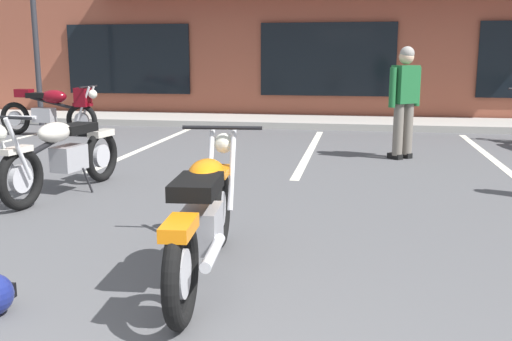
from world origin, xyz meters
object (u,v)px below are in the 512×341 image
object	(u,v)px
motorcycle_foreground_classic	(204,215)
person_in_shorts_foreground	(405,96)
motorcycle_blue_standard	(63,154)
motorcycle_green_cafe_racer	(53,109)

from	to	relation	value
motorcycle_foreground_classic	person_in_shorts_foreground	bearing A→B (deg)	72.04
motorcycle_blue_standard	motorcycle_green_cafe_racer	world-z (taller)	same
motorcycle_foreground_classic	person_in_shorts_foreground	size ratio (longest dim) A/B	1.26
motorcycle_foreground_classic	motorcycle_blue_standard	bearing A→B (deg)	135.54
motorcycle_green_cafe_racer	person_in_shorts_foreground	bearing A→B (deg)	-12.71
person_in_shorts_foreground	motorcycle_green_cafe_racer	bearing A→B (deg)	167.29
motorcycle_blue_standard	motorcycle_green_cafe_racer	xyz separation A→B (m)	(-2.63, 4.52, 0.07)
motorcycle_foreground_classic	motorcycle_blue_standard	xyz separation A→B (m)	(-2.21, 2.17, 0.00)
motorcycle_foreground_classic	person_in_shorts_foreground	distance (m)	5.50
motorcycle_foreground_classic	motorcycle_blue_standard	size ratio (longest dim) A/B	1.00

